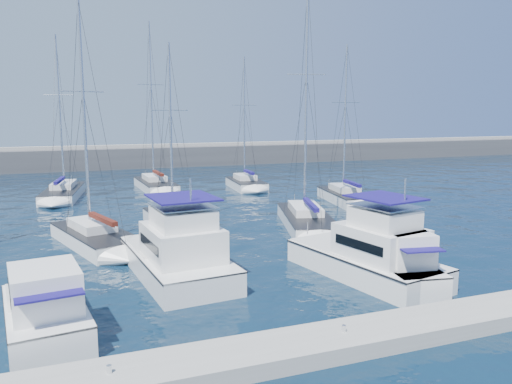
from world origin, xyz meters
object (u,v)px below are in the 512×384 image
object	(u,v)px
motor_yacht_stbd_inner	(370,256)
sailboat_mid_e	(346,197)
sailboat_mid_c	(176,221)
sailboat_back_a	(63,193)
motor_yacht_port_outer	(46,312)
sailboat_mid_b	(95,237)
motor_yacht_stbd_outer	(396,263)
sailboat_back_b	(156,184)
sailboat_back_c	(246,184)
motor_yacht_port_inner	(179,256)
sailboat_mid_d	(306,220)

from	to	relation	value
motor_yacht_stbd_inner	sailboat_mid_e	size ratio (longest dim) A/B	0.62
sailboat_mid_c	sailboat_back_a	distance (m)	18.33
motor_yacht_port_outer	sailboat_mid_c	size ratio (longest dim) A/B	0.47
sailboat_mid_b	sailboat_back_a	size ratio (longest dim) A/B	0.96
motor_yacht_stbd_outer	sailboat_back_b	distance (m)	34.80
sailboat_mid_e	sailboat_back_c	bearing A→B (deg)	127.43
motor_yacht_port_outer	sailboat_mid_c	xyz separation A→B (m)	(8.11, 15.73, -0.43)
sailboat_mid_e	sailboat_back_c	size ratio (longest dim) A/B	1.01
motor_yacht_port_inner	sailboat_back_a	bearing A→B (deg)	96.02
sailboat_mid_b	sailboat_back_b	world-z (taller)	sailboat_back_b
sailboat_mid_d	motor_yacht_port_outer	bearing A→B (deg)	-126.86
motor_yacht_stbd_outer	sailboat_back_a	size ratio (longest dim) A/B	0.44
motor_yacht_stbd_inner	sailboat_back_b	world-z (taller)	sailboat_back_b
motor_yacht_port_inner	motor_yacht_port_outer	bearing A→B (deg)	-146.08
motor_yacht_stbd_inner	sailboat_back_a	distance (m)	34.18
motor_yacht_stbd_inner	sailboat_back_b	distance (m)	33.68
sailboat_mid_c	sailboat_back_c	size ratio (longest dim) A/B	0.93
motor_yacht_port_outer	sailboat_back_c	bearing A→B (deg)	51.39
sailboat_back_b	sailboat_mid_e	bearing A→B (deg)	-45.12
sailboat_mid_d	sailboat_back_c	distance (m)	19.14
motor_yacht_stbd_inner	sailboat_mid_e	world-z (taller)	sailboat_mid_e
sailboat_mid_c	sailboat_mid_e	bearing A→B (deg)	11.02
motor_yacht_port_inner	sailboat_back_b	xyz separation A→B (m)	(3.75, 29.76, -0.58)
sailboat_mid_d	sailboat_back_b	world-z (taller)	sailboat_back_b
motor_yacht_port_outer	sailboat_back_c	distance (m)	37.19
motor_yacht_stbd_outer	motor_yacht_port_inner	bearing A→B (deg)	166.14
motor_yacht_port_inner	sailboat_back_b	bearing A→B (deg)	77.27
motor_yacht_port_outer	sailboat_mid_d	world-z (taller)	sailboat_mid_d
motor_yacht_stbd_inner	sailboat_back_c	xyz separation A→B (m)	(4.15, 30.39, -0.60)
sailboat_mid_c	sailboat_mid_d	bearing A→B (deg)	-23.07
sailboat_back_a	sailboat_back_c	distance (m)	18.77
sailboat_mid_b	sailboat_back_c	xyz separation A→B (m)	(16.79, 19.01, 0.01)
motor_yacht_port_inner	sailboat_mid_d	distance (m)	13.60
sailboat_back_c	motor_yacht_port_inner	bearing A→B (deg)	-111.96
motor_yacht_port_outer	sailboat_mid_e	xyz separation A→B (m)	(25.11, 20.69, -0.42)
sailboat_mid_b	sailboat_back_b	bearing A→B (deg)	53.95
motor_yacht_port_inner	sailboat_mid_c	bearing A→B (deg)	73.53
sailboat_back_b	motor_yacht_stbd_inner	bearing A→B (deg)	-83.65
sailboat_mid_d	sailboat_back_b	distance (m)	23.10
sailboat_mid_e	motor_yacht_stbd_inner	bearing A→B (deg)	-108.18
sailboat_mid_e	sailboat_back_b	world-z (taller)	sailboat_back_b
motor_yacht_stbd_outer	sailboat_back_b	world-z (taller)	sailboat_back_b
motor_yacht_stbd_inner	sailboat_mid_c	bearing A→B (deg)	104.34
motor_yacht_port_inner	motor_yacht_stbd_outer	bearing A→B (deg)	-30.05
sailboat_mid_c	sailboat_back_a	bearing A→B (deg)	109.54
sailboat_back_c	motor_yacht_port_outer	bearing A→B (deg)	-116.96
sailboat_back_a	sailboat_back_c	bearing A→B (deg)	7.10
motor_yacht_port_inner	sailboat_back_b	size ratio (longest dim) A/B	0.51
sailboat_mid_d	motor_yacht_stbd_inner	bearing A→B (deg)	-84.11
sailboat_back_a	sailboat_back_b	world-z (taller)	sailboat_back_b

